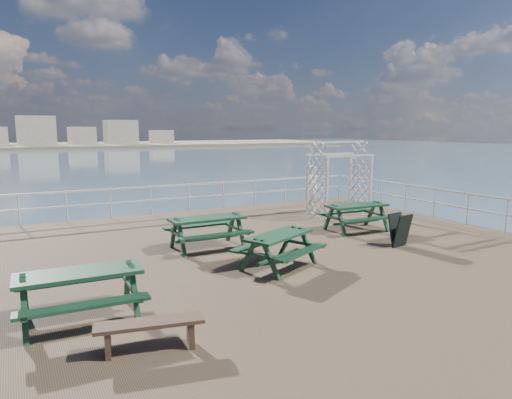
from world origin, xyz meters
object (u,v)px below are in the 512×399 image
object	(u,v)px
picnic_table_b	(207,226)
trellis_arbor	(339,183)
picnic_table_e	(279,243)
flat_bench_near	(150,328)
picnic_table_c	(357,212)
picnic_table_d	(80,285)
person	(314,190)

from	to	relation	value
picnic_table_b	trellis_arbor	world-z (taller)	trellis_arbor
picnic_table_e	flat_bench_near	world-z (taller)	picnic_table_e
picnic_table_c	picnic_table_d	size ratio (longest dim) A/B	1.00
picnic_table_c	picnic_table_e	bearing A→B (deg)	-149.58
picnic_table_c	person	distance (m)	3.07
picnic_table_c	flat_bench_near	size ratio (longest dim) A/B	1.28
picnic_table_b	picnic_table_c	distance (m)	4.99
trellis_arbor	person	size ratio (longest dim) A/B	1.50
picnic_table_b	flat_bench_near	size ratio (longest dim) A/B	1.26
picnic_table_d	trellis_arbor	xyz separation A→B (m)	(9.66, 5.37, 0.60)
trellis_arbor	picnic_table_d	bearing A→B (deg)	-152.80
picnic_table_d	person	size ratio (longest dim) A/B	1.11
trellis_arbor	person	world-z (taller)	trellis_arbor
flat_bench_near	trellis_arbor	world-z (taller)	trellis_arbor
picnic_table_c	flat_bench_near	world-z (taller)	picnic_table_c
picnic_table_c	trellis_arbor	distance (m)	2.49
flat_bench_near	person	size ratio (longest dim) A/B	0.87
picnic_table_e	trellis_arbor	distance (m)	6.80
person	picnic_table_e	bearing A→B (deg)	-166.64
picnic_table_c	person	size ratio (longest dim) A/B	1.11
person	picnic_table_c	bearing A→B (deg)	-134.00
picnic_table_c	flat_bench_near	xyz separation A→B (m)	(-7.89, -4.76, -0.28)
picnic_table_d	trellis_arbor	world-z (taller)	trellis_arbor
picnic_table_c	picnic_table_b	bearing A→B (deg)	-179.29
picnic_table_e	picnic_table_b	bearing A→B (deg)	84.62
person	flat_bench_near	bearing A→B (deg)	-171.95
picnic_table_e	person	xyz separation A→B (m)	(4.65, 5.19, 0.35)
picnic_table_e	picnic_table_c	bearing A→B (deg)	2.82
picnic_table_b	trellis_arbor	distance (m)	6.36
picnic_table_e	trellis_arbor	world-z (taller)	trellis_arbor
picnic_table_e	flat_bench_near	xyz separation A→B (m)	(-3.74, -2.59, -0.24)
flat_bench_near	trellis_arbor	bearing A→B (deg)	49.49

